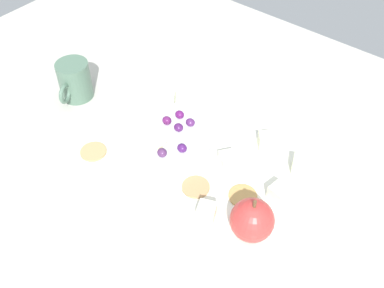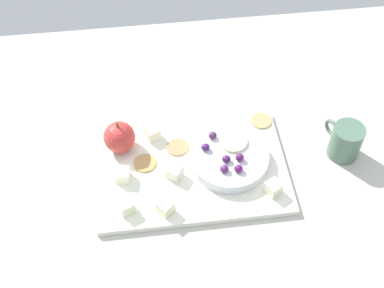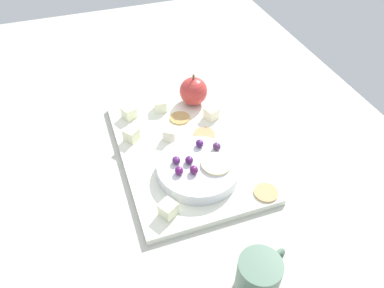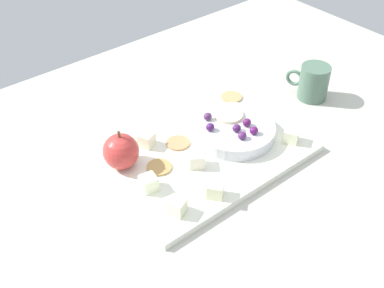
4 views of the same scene
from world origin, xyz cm
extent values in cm
cube|color=#B4B2A6|center=(0.00, 0.00, 1.68)|extent=(149.36, 100.35, 3.36)
cube|color=silver|center=(2.90, 1.41, 4.07)|extent=(39.13, 26.62, 1.43)
cylinder|color=silver|center=(10.85, 1.55, 6.07)|extent=(16.22, 16.22, 2.56)
sphere|color=#BD3531|center=(-11.27, 8.28, 8.13)|extent=(6.69, 6.69, 6.69)
cylinder|color=brown|center=(-11.27, 8.28, 12.08)|extent=(0.50, 0.50, 1.20)
cube|color=#EFF3CD|center=(-11.12, 0.12, 6.17)|extent=(3.17, 3.17, 2.75)
cube|color=#EAECC2|center=(18.27, -6.81, 6.17)|extent=(3.77, 3.77, 2.75)
cube|color=#EEE3C9|center=(-0.64, -0.61, 6.17)|extent=(3.85, 3.85, 2.75)
cube|color=#F9EEC8|center=(-4.38, 10.21, 6.17)|extent=(3.60, 3.60, 2.75)
cube|color=#F0EFBF|center=(-3.25, -8.65, 6.17)|extent=(3.88, 3.88, 2.75)
cube|color=#ECF2C3|center=(-10.83, -7.55, 6.17)|extent=(3.63, 3.63, 2.75)
cylinder|color=tan|center=(0.61, 6.65, 4.99)|extent=(4.65, 4.65, 0.40)
cylinder|color=tan|center=(-6.49, 3.27, 4.99)|extent=(4.65, 4.65, 0.40)
cylinder|color=tan|center=(19.77, 11.83, 4.99)|extent=(4.65, 4.65, 0.40)
ellipsoid|color=#581A53|center=(12.62, 0.36, 8.15)|extent=(1.75, 1.58, 1.62)
ellipsoid|color=#58175B|center=(11.88, -2.69, 8.11)|extent=(1.75, 1.58, 1.53)
ellipsoid|color=#4F2A56|center=(8.05, 6.44, 8.10)|extent=(1.75, 1.58, 1.52)
ellipsoid|color=#51235E|center=(9.08, -2.36, 8.06)|extent=(1.75, 1.58, 1.43)
ellipsoid|color=#451B5C|center=(6.14, 3.49, 8.10)|extent=(1.75, 1.58, 1.50)
ellipsoid|color=#481B56|center=(9.87, 0.24, 8.08)|extent=(1.75, 1.58, 1.46)
cylinder|color=beige|center=(12.15, 4.70, 7.64)|extent=(5.86, 5.86, 0.60)
cylinder|color=#4C6B58|center=(35.48, 1.99, 7.31)|extent=(6.52, 6.52, 7.90)
torus|color=#4C6B58|center=(33.65, 6.05, 7.31)|extent=(2.37, 3.98, 4.00)
camera|label=1|loc=(-28.49, 43.63, 63.75)|focal=42.45mm
camera|label=2|loc=(-4.86, -62.79, 92.65)|focal=49.41mm
camera|label=3|loc=(57.37, -15.91, 59.63)|focal=34.96mm
camera|label=4|loc=(-44.89, -52.82, 65.51)|focal=45.99mm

